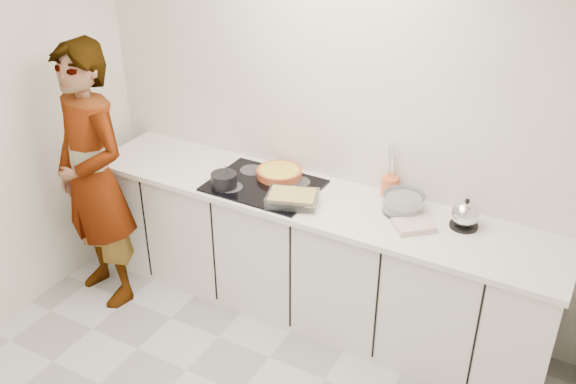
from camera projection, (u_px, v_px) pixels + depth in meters
The scene contains 12 objects.
wall_back at pixel (335, 125), 4.20m from camera, with size 3.60×0.00×2.60m, color white.
base_cabinets at pixel (311, 258), 4.38m from camera, with size 3.20×0.58×0.87m, color white.
countertop at pixel (312, 200), 4.16m from camera, with size 3.24×0.64×0.04m, color white.
hob at pixel (264, 185), 4.28m from camera, with size 0.72×0.54×0.01m, color black.
tart_dish at pixel (279, 172), 4.37m from camera, with size 0.38×0.38×0.05m.
saucepan at pixel (224, 180), 4.23m from camera, with size 0.17×0.17×0.16m.
baking_dish at pixel (292, 198), 4.05m from camera, with size 0.38×0.33×0.06m.
mixing_bowl at pixel (403, 204), 3.96m from camera, with size 0.33×0.33×0.12m.
tea_towel at pixel (414, 226), 3.82m from camera, with size 0.23×0.17×0.04m, color white.
kettle at pixel (465, 215), 3.80m from camera, with size 0.18×0.18×0.19m.
utensil_crock at pixel (389, 187), 4.13m from camera, with size 0.11×0.11×0.14m, color orange.
cook at pixel (93, 178), 4.31m from camera, with size 0.69×0.45×1.89m, color white.
Camera 1 is at (1.62, -1.95, 2.96)m, focal length 40.00 mm.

